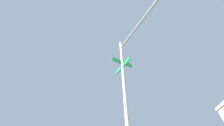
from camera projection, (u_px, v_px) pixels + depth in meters
traffic_signal_near at (145, 45)px, 4.06m from camera, size 3.14×2.55×6.02m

